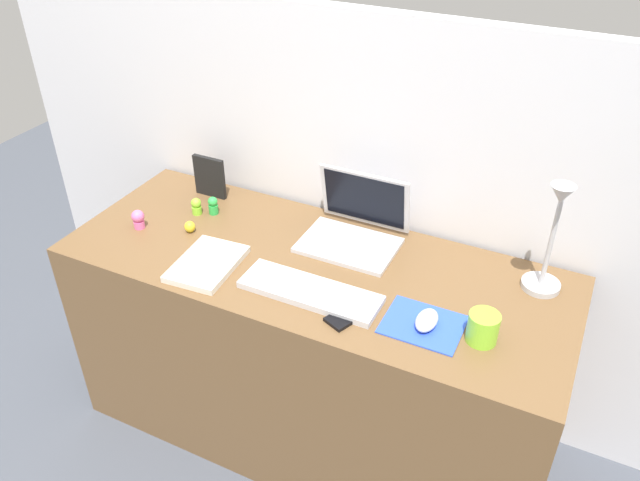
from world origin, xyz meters
TOP-DOWN VIEW (x-y plane):
  - ground_plane at (0.00, 0.00)m, footprint 6.00×6.00m
  - back_wall at (0.00, 0.34)m, footprint 2.77×0.05m
  - desk at (0.00, 0.00)m, footprint 1.57×0.60m
  - laptop at (0.06, 0.18)m, footprint 0.30×0.25m
  - keyboard at (0.06, -0.14)m, footprint 0.41×0.13m
  - mousepad at (0.39, -0.12)m, footprint 0.21×0.17m
  - mouse at (0.40, -0.12)m, footprint 0.06×0.10m
  - cell_phone at (0.20, -0.18)m, footprint 0.11×0.14m
  - desk_lamp at (0.64, 0.15)m, footprint 0.11×0.15m
  - notebook_pad at (-0.28, -0.16)m, footprint 0.19×0.25m
  - picture_frame at (-0.51, 0.21)m, footprint 0.12×0.02m
  - coffee_mug at (0.55, -0.11)m, footprint 0.08×0.08m
  - toy_figurine_pink at (-0.60, -0.07)m, footprint 0.04×0.04m
  - toy_figurine_yellow at (-0.44, -0.02)m, footprint 0.04×0.04m
  - toy_figurine_lime at (-0.48, 0.08)m, footprint 0.03×0.03m
  - toy_figurine_green at (-0.43, 0.11)m, footprint 0.03×0.03m

SIDE VIEW (x-z plane):
  - ground_plane at x=0.00m, z-range 0.00..0.00m
  - desk at x=0.00m, z-range 0.00..0.74m
  - back_wall at x=0.00m, z-range 0.00..1.42m
  - mousepad at x=0.39m, z-range 0.74..0.74m
  - cell_phone at x=0.20m, z-range 0.74..0.75m
  - keyboard at x=0.06m, z-range 0.74..0.76m
  - notebook_pad at x=-0.28m, z-range 0.74..0.76m
  - toy_figurine_yellow at x=-0.44m, z-range 0.74..0.78m
  - mouse at x=0.40m, z-range 0.74..0.78m
  - toy_figurine_lime at x=-0.48m, z-range 0.74..0.80m
  - toy_figurine_green at x=-0.43m, z-range 0.74..0.80m
  - toy_figurine_pink at x=-0.60m, z-range 0.74..0.81m
  - coffee_mug at x=0.55m, z-range 0.74..0.82m
  - laptop at x=0.06m, z-range 0.69..0.90m
  - picture_frame at x=-0.51m, z-range 0.74..0.89m
  - desk_lamp at x=0.64m, z-range 0.73..1.10m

